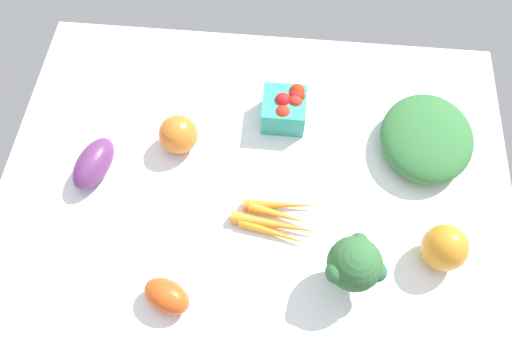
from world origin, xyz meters
The scene contains 9 objects.
tablecloth centered at (0.00, 0.00, 1.00)cm, with size 104.00×76.00×2.00cm, color white.
heirloom_tomato_orange centered at (16.58, -5.83, 6.06)cm, with size 8.11×8.11×8.11cm, color orange.
eggplant centered at (32.69, 2.04, 5.15)cm, with size 12.22×6.30×6.30cm, color #642F69.
berry_basket centered at (-5.00, -14.73, 5.97)cm, with size 9.13×9.13×7.87cm.
leafy_greens_clump centered at (-34.42, -10.16, 5.49)cm, with size 21.70×19.00×6.98cm, color #337138.
carrot_bunch centered at (-5.09, 9.94, 3.14)cm, with size 17.78×10.28×2.49cm.
broccoli_head centered at (-18.93, 19.99, 9.94)cm, with size 10.74×10.28×12.93cm.
bell_pepper_orange centered at (-35.76, 14.22, 6.75)cm, with size 8.39×8.39×9.50cm, color orange.
roma_tomato centered at (13.38, 27.14, 4.82)cm, with size 8.83×5.64×5.64cm, color #E1511A.
Camera 1 is at (-4.64, 49.92, 96.19)cm, focal length 36.44 mm.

